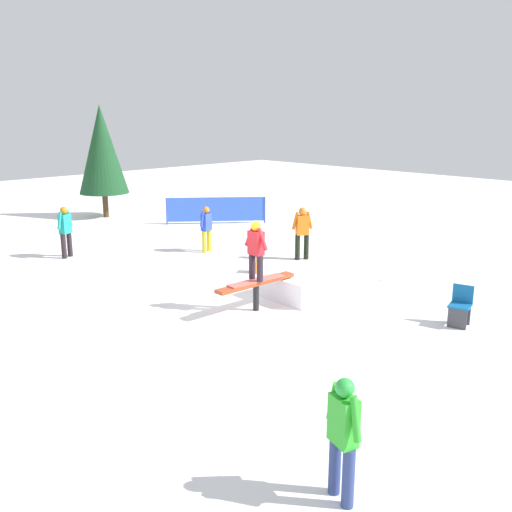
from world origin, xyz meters
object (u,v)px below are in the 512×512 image
Objects in this scene: main_rider_on_rail at (256,252)px; folding_chair at (460,307)px; bystander_green at (343,433)px; bystander_orange at (302,230)px; pine_tree_far at (102,150)px; rail_feature at (256,286)px; bystander_blue at (206,226)px; backpack_on_snow at (254,267)px; loose_snowboard_white at (399,276)px; bystander_teal at (65,229)px.

folding_chair is at bearing 127.33° from main_rider_on_rail.
bystander_orange is at bearing 151.47° from bystander_green.
bystander_green is at bearing 67.70° from pine_tree_far.
bystander_green is (3.96, 5.51, 0.29)m from rail_feature.
rail_feature is at bearing -133.28° from bystander_blue.
bystander_orange reaches higher than bystander_green.
main_rider_on_rail is 3.47m from backpack_on_snow.
folding_chair reaches higher than loose_snowboard_white.
loose_snowboard_white is at bearing -75.23° from backpack_on_snow.
loose_snowboard_white is 14.46m from pine_tree_far.
bystander_blue is at bearing -114.61° from main_rider_on_rail.
bystander_blue is 9.06m from folding_chair.
main_rider_on_rail reaches higher than bystander_teal.
bystander_orange reaches higher than bystander_teal.
main_rider_on_rail is at bearing -160.36° from folding_chair.
rail_feature is 4.95m from loose_snowboard_white.
main_rider_on_rail is 7.84m from bystander_teal.
backpack_on_snow is at bearing 168.69° from folding_chair.
bystander_teal is (0.82, -7.78, -0.50)m from main_rider_on_rail.
bystander_orange is at bearing 108.01° from bystander_teal.
bystander_orange is 11.45m from bystander_green.
bystander_blue reaches higher than loose_snowboard_white.
backpack_on_snow is (2.11, 0.03, -0.76)m from bystander_orange.
main_rider_on_rail reaches higher than bystander_orange.
bystander_orange reaches higher than rail_feature.
bystander_blue reaches higher than backpack_on_snow.
loose_snowboard_white is (-0.51, 3.19, -0.91)m from bystander_orange.
bystander_teal is 7.46m from pine_tree_far.
main_rider_on_rail is 1.02× the size of bystander_blue.
bystander_blue reaches higher than folding_chair.
bystander_teal reaches higher than loose_snowboard_white.
pine_tree_far is at bearing -155.27° from bystander_teal.
loose_snowboard_white is 4.47× the size of backpack_on_snow.
bystander_teal is at bearing 130.76° from bystander_blue.
bystander_blue is 6.44m from loose_snowboard_white.
main_rider_on_rail is 1.76× the size of folding_chair.
bystander_blue is (1.48, -2.88, -0.08)m from bystander_orange.
bystander_teal is at bearing 50.40° from pine_tree_far.
bystander_teal reaches higher than backpack_on_snow.
bystander_orange is 7.46m from bystander_teal.
pine_tree_far reaches higher than loose_snowboard_white.
main_rider_on_rail is 6.80m from bystander_green.
bystander_blue is at bearing 146.45° from bystander_orange.
pine_tree_far is at bearing 161.95° from folding_chair.
bystander_blue reaches higher than rail_feature.
pine_tree_far is at bearing 102.49° from loose_snowboard_white.
bystander_blue is 4.45× the size of backpack_on_snow.
bystander_blue is 1.72× the size of folding_chair.
rail_feature is 3.27m from backpack_on_snow.
backpack_on_snow is at bearing -131.49° from rail_feature.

